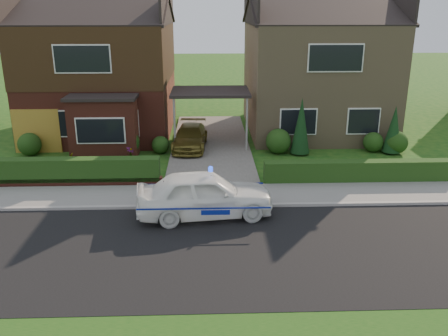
{
  "coord_description": "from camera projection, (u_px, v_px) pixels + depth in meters",
  "views": [
    {
      "loc": [
        -0.16,
        -12.14,
        6.67
      ],
      "look_at": [
        0.4,
        3.5,
        1.31
      ],
      "focal_mm": 38.0,
      "sensor_mm": 36.0,
      "label": 1
    }
  ],
  "objects": [
    {
      "name": "house_right",
      "position": [
        316.0,
        64.0,
        25.89
      ],
      "size": [
        7.5,
        8.06,
        7.25
      ],
      "color": "#977F5C",
      "rests_on": "ground"
    },
    {
      "name": "conifer_b",
      "position": [
        393.0,
        131.0,
        22.28
      ],
      "size": [
        0.9,
        0.9,
        2.2
      ],
      "primitive_type": "cone",
      "color": "black",
      "rests_on": "ground"
    },
    {
      "name": "potted_plant_b",
      "position": [
        69.0,
        162.0,
        20.07
      ],
      "size": [
        0.56,
        0.54,
        0.79
      ],
      "primitive_type": "imported",
      "rotation": [
        0.0,
        0.0,
        0.93
      ],
      "color": "gray",
      "rests_on": "ground"
    },
    {
      "name": "driveway",
      "position": [
        211.0,
        144.0,
        24.03
      ],
      "size": [
        3.8,
        12.0,
        0.12
      ],
      "primitive_type": "cube",
      "color": "#666059",
      "rests_on": "ground"
    },
    {
      "name": "house_left",
      "position": [
        102.0,
        62.0,
        25.36
      ],
      "size": [
        7.5,
        9.53,
        7.25
      ],
      "color": "brown",
      "rests_on": "ground"
    },
    {
      "name": "garage_door",
      "position": [
        37.0,
        131.0,
        22.44
      ],
      "size": [
        2.2,
        0.1,
        2.1
      ],
      "primitive_type": "cube",
      "color": "olive",
      "rests_on": "ground"
    },
    {
      "name": "shrub_left_far",
      "position": [
        30.0,
        144.0,
        22.16
      ],
      "size": [
        1.08,
        1.08,
        1.08
      ],
      "primitive_type": "sphere",
      "color": "#143511",
      "rests_on": "ground"
    },
    {
      "name": "shrub_left_near",
      "position": [
        161.0,
        145.0,
        22.5
      ],
      "size": [
        0.84,
        0.84,
        0.84
      ],
      "primitive_type": "sphere",
      "color": "#143511",
      "rests_on": "ground"
    },
    {
      "name": "hedge_right",
      "position": [
        357.0,
        182.0,
        18.9
      ],
      "size": [
        7.5,
        0.55,
        0.8
      ],
      "primitive_type": "cube",
      "color": "#143511",
      "rests_on": "ground"
    },
    {
      "name": "ground",
      "position": [
        214.0,
        250.0,
        13.65
      ],
      "size": [
        120.0,
        120.0,
        0.0
      ],
      "primitive_type": "plane",
      "color": "#144813",
      "rests_on": "ground"
    },
    {
      "name": "shrub_right_mid",
      "position": [
        373.0,
        142.0,
        22.74
      ],
      "size": [
        0.96,
        0.96,
        0.96
      ],
      "primitive_type": "sphere",
      "color": "#143511",
      "rests_on": "ground"
    },
    {
      "name": "police_car",
      "position": [
        205.0,
        194.0,
        15.66
      ],
      "size": [
        4.14,
        4.68,
        1.7
      ],
      "rotation": [
        0.0,
        0.0,
        1.69
      ],
      "color": "white",
      "rests_on": "ground"
    },
    {
      "name": "kerb",
      "position": [
        213.0,
        206.0,
        16.51
      ],
      "size": [
        60.0,
        0.16,
        0.12
      ],
      "primitive_type": "cube",
      "color": "#9E9993",
      "rests_on": "ground"
    },
    {
      "name": "shrub_left_mid",
      "position": [
        125.0,
        142.0,
        22.09
      ],
      "size": [
        1.32,
        1.32,
        1.32
      ],
      "primitive_type": "sphere",
      "color": "#143511",
      "rests_on": "ground"
    },
    {
      "name": "potted_plant_c",
      "position": [
        130.0,
        156.0,
        21.08
      ],
      "size": [
        0.49,
        0.49,
        0.72
      ],
      "primitive_type": "imported",
      "rotation": [
        0.0,
        0.0,
        1.31
      ],
      "color": "gray",
      "rests_on": "ground"
    },
    {
      "name": "driveway_car",
      "position": [
        190.0,
        137.0,
        22.93
      ],
      "size": [
        1.75,
        3.83,
        1.09
      ],
      "primitive_type": "imported",
      "rotation": [
        0.0,
        0.0,
        -0.06
      ],
      "color": "olive",
      "rests_on": "driveway"
    },
    {
      "name": "potted_plant_a",
      "position": [
        91.0,
        172.0,
        19.04
      ],
      "size": [
        0.42,
        0.34,
        0.69
      ],
      "primitive_type": "imported",
      "rotation": [
        0.0,
        0.0,
        0.28
      ],
      "color": "gray",
      "rests_on": "ground"
    },
    {
      "name": "shrub_right_far",
      "position": [
        396.0,
        142.0,
        22.47
      ],
      "size": [
        1.08,
        1.08,
        1.08
      ],
      "primitive_type": "sphere",
      "color": "#143511",
      "rests_on": "ground"
    },
    {
      "name": "conifer_a",
      "position": [
        301.0,
        128.0,
        22.07
      ],
      "size": [
        0.9,
        0.9,
        2.6
      ],
      "primitive_type": "cone",
      "color": "black",
      "rests_on": "ground"
    },
    {
      "name": "hedge_left",
      "position": [
        65.0,
        185.0,
        18.6
      ],
      "size": [
        7.5,
        0.55,
        0.9
      ],
      "primitive_type": "cube",
      "color": "#143511",
      "rests_on": "ground"
    },
    {
      "name": "road",
      "position": [
        214.0,
        250.0,
        13.65
      ],
      "size": [
        60.0,
        6.0,
        0.02
      ],
      "primitive_type": "cube",
      "color": "black",
      "rests_on": "ground"
    },
    {
      "name": "shrub_right_near",
      "position": [
        278.0,
        141.0,
        22.45
      ],
      "size": [
        1.2,
        1.2,
        1.2
      ],
      "primitive_type": "sphere",
      "color": "#143511",
      "rests_on": "ground"
    },
    {
      "name": "dwarf_wall",
      "position": [
        63.0,
        182.0,
        18.4
      ],
      "size": [
        7.7,
        0.25,
        0.36
      ],
      "primitive_type": "cube",
      "color": "brown",
      "rests_on": "ground"
    },
    {
      "name": "sidewalk",
      "position": [
        213.0,
        195.0,
        17.51
      ],
      "size": [
        60.0,
        2.0,
        0.1
      ],
      "primitive_type": "cube",
      "color": "slate",
      "rests_on": "ground"
    },
    {
      "name": "carport_link",
      "position": [
        210.0,
        93.0,
        23.14
      ],
      "size": [
        3.8,
        3.0,
        2.77
      ],
      "color": "black",
      "rests_on": "ground"
    }
  ]
}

